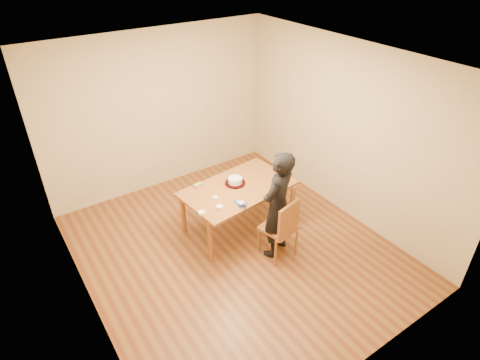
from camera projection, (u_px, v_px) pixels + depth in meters
room_shell at (220, 158)px, 5.33m from camera, size 4.00×4.50×2.70m
dining_table at (238, 188)px, 5.84m from camera, size 1.70×1.13×0.04m
dining_chair at (279, 228)px, 5.52m from camera, size 0.52×0.52×0.04m
cake_plate at (235, 183)px, 5.90m from camera, size 0.30×0.30×0.02m
cake at (235, 180)px, 5.88m from camera, size 0.21×0.21×0.07m
frosting_dome at (235, 178)px, 5.86m from camera, size 0.20×0.20×0.03m
frosting_tub at (241, 204)px, 5.40m from camera, size 0.08×0.08×0.07m
frosting_lid at (238, 202)px, 5.51m from camera, size 0.11×0.11×0.01m
frosting_dollop at (238, 201)px, 5.50m from camera, size 0.04×0.04×0.02m
ramekin_green at (220, 207)px, 5.37m from camera, size 0.09×0.09×0.04m
ramekin_yellow at (215, 198)px, 5.56m from camera, size 0.07×0.07×0.04m
ramekin_multi at (202, 213)px, 5.27m from camera, size 0.09×0.09×0.04m
candy_box_pink at (198, 186)px, 5.84m from camera, size 0.14×0.09×0.02m
candy_box_green at (198, 184)px, 5.83m from camera, size 0.13×0.09×0.02m
spatula at (245, 209)px, 5.37m from camera, size 0.12×0.11×0.01m
person at (278, 205)px, 5.36m from camera, size 0.68×0.57×1.60m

